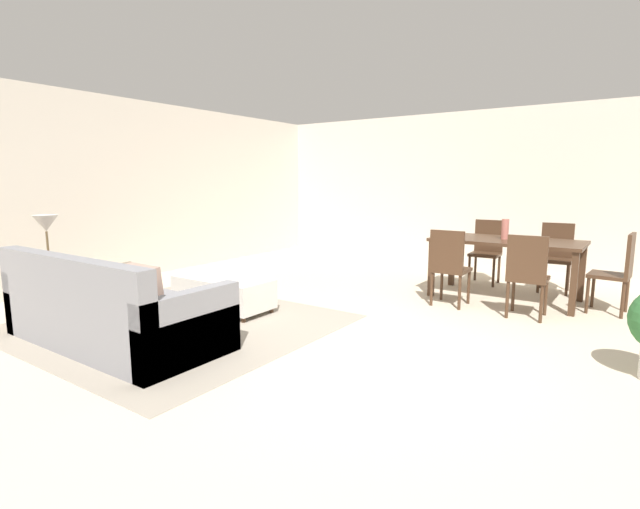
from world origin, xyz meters
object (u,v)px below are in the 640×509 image
ottoman_table (223,291)px  vase_centerpiece (505,229)px  dining_chair_near_left (449,263)px  couch (111,313)px  dining_chair_head_east (619,269)px  table_lamp (46,225)px  dining_table (506,246)px  book_on_ottoman (216,275)px  dining_chair_far_left (487,248)px  side_table (50,274)px  dining_chair_far_right (556,253)px  dining_chair_near_right (527,272)px

ottoman_table → vase_centerpiece: size_ratio=4.60×
ottoman_table → dining_chair_near_left: 2.67m
couch → dining_chair_head_east: 5.34m
table_lamp → vase_centerpiece: bearing=43.0°
dining_table → book_on_ottoman: (-2.67, -2.41, -0.27)m
ottoman_table → dining_chair_far_left: 3.87m
side_table → dining_chair_near_left: (3.49, 2.88, 0.05)m
ottoman_table → dining_chair_head_east: size_ratio=1.27×
side_table → dining_chair_far_right: size_ratio=0.65×
dining_chair_head_east → dining_chair_near_right: bearing=-135.9°
side_table → dining_chair_far_right: (4.40, 4.51, 0.05)m
couch → dining_chair_head_east: dining_chair_head_east is taller
vase_centerpiece → dining_table: bearing=-7.7°
ottoman_table → table_lamp: size_ratio=2.22×
dining_chair_near_right → book_on_ottoman: size_ratio=3.54×
side_table → dining_chair_far_right: dining_chair_far_right is taller
side_table → vase_centerpiece: bearing=43.0°
side_table → book_on_ottoman: size_ratio=2.29×
dining_chair_far_left → couch: bearing=-114.1°
book_on_ottoman → vase_centerpiece: bearing=42.5°
dining_table → dining_chair_far_right: 0.97m
couch → table_lamp: (-1.41, 0.15, 0.72)m
dining_chair_near_right → dining_table: bearing=117.5°
dining_chair_near_left → dining_chair_far_left: bearing=90.3°
ottoman_table → table_lamp: (-1.42, -1.23, 0.78)m
dining_table → dining_chair_near_left: (-0.46, -0.77, -0.15)m
couch → side_table: 1.43m
dining_chair_far_left → vase_centerpiece: size_ratio=3.63×
table_lamp → dining_chair_near_right: size_ratio=0.57×
vase_centerpiece → dining_chair_far_left: bearing=117.7°
side_table → dining_chair_near_left: bearing=39.5°
dining_chair_head_east → dining_chair_far_left: bearing=152.9°
couch → ottoman_table: 1.38m
couch → dining_table: 4.60m
ottoman_table → dining_chair_head_east: dining_chair_head_east is taller
side_table → dining_chair_head_east: 6.31m
ottoman_table → table_lamp: bearing=-139.2°
couch → dining_chair_far_left: bearing=65.9°
dining_table → ottoman_table: bearing=-136.2°
dining_chair_near_left → book_on_ottoman: size_ratio=3.54×
couch → side_table: (-1.41, 0.15, 0.18)m
table_lamp → dining_chair_far_left: table_lamp is taller
table_lamp → dining_chair_far_right: (4.40, 4.51, -0.49)m
dining_chair_near_right → dining_chair_far_right: same height
dining_table → vase_centerpiece: 0.22m
ottoman_table → dining_table: size_ratio=0.66×
table_lamp → vase_centerpiece: 5.37m
couch → book_on_ottoman: size_ratio=8.48×
side_table → book_on_ottoman: (1.28, 1.24, -0.07)m
ottoman_table → side_table: side_table is taller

